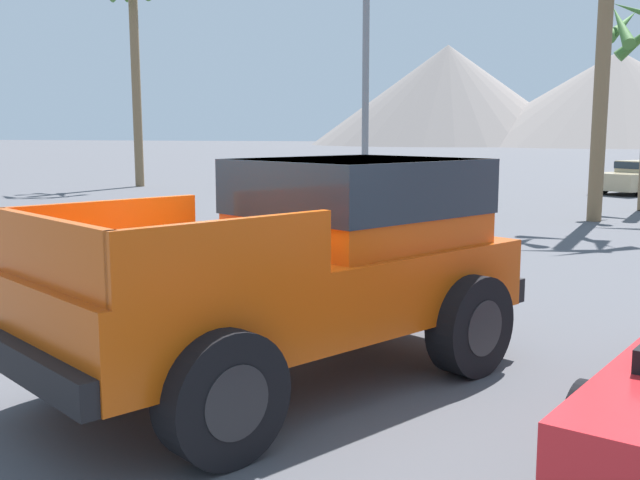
# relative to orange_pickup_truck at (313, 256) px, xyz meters

# --- Properties ---
(ground_plane) EXTENTS (320.00, 320.00, 0.00)m
(ground_plane) POSITION_rel_orange_pickup_truck_xyz_m (-0.29, -0.11, -1.12)
(ground_plane) COLOR #4C4C51
(orange_pickup_truck) EXTENTS (3.99, 5.07, 1.99)m
(orange_pickup_truck) POSITION_rel_orange_pickup_truck_xyz_m (0.00, 0.00, 0.00)
(orange_pickup_truck) COLOR #CC4C0C
(orange_pickup_truck) RESTS_ON ground_plane
(parked_car_white) EXTENTS (3.41, 4.78, 1.21)m
(parked_car_white) POSITION_rel_orange_pickup_truck_xyz_m (-6.51, 24.18, -0.50)
(parked_car_white) COLOR white
(parked_car_white) RESTS_ON ground_plane
(palm_tree_short) EXTENTS (2.86, 2.81, 8.68)m
(palm_tree_short) POSITION_rel_orange_pickup_truck_xyz_m (-14.28, 20.77, 5.38)
(palm_tree_short) COLOR brown
(palm_tree_short) RESTS_ON ground_plane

